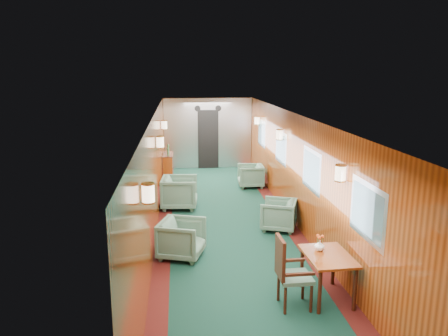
# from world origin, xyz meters

# --- Properties ---
(room) EXTENTS (12.00, 12.10, 2.40)m
(room) POSITION_xyz_m (0.00, 0.00, 1.63)
(room) COLOR #0D2F22
(room) RESTS_ON ground
(bulkhead) EXTENTS (2.98, 0.17, 2.39)m
(bulkhead) POSITION_xyz_m (0.00, 5.91, 1.18)
(bulkhead) COLOR silver
(bulkhead) RESTS_ON ground
(windows_right) EXTENTS (0.02, 8.60, 0.80)m
(windows_right) POSITION_xyz_m (1.49, 0.25, 1.45)
(windows_right) COLOR #A4A7AB
(windows_right) RESTS_ON ground
(wall_sconces) EXTENTS (2.97, 7.97, 0.25)m
(wall_sconces) POSITION_xyz_m (0.00, 0.57, 1.79)
(wall_sconces) COLOR #FFEBC6
(wall_sconces) RESTS_ON ground
(dining_table) EXTENTS (0.67, 0.93, 0.68)m
(dining_table) POSITION_xyz_m (1.12, -3.13, 0.57)
(dining_table) COLOR brown
(dining_table) RESTS_ON ground
(side_chair) EXTENTS (0.48, 0.51, 1.05)m
(side_chair) POSITION_xyz_m (0.49, -3.31, 0.57)
(side_chair) COLOR #1C4133
(side_chair) RESTS_ON ground
(credenza) EXTENTS (0.30, 0.95, 1.13)m
(credenza) POSITION_xyz_m (-1.34, 4.09, 0.44)
(credenza) COLOR brown
(credenza) RESTS_ON ground
(flower_vase) EXTENTS (0.19, 0.19, 0.16)m
(flower_vase) POSITION_xyz_m (1.04, -2.96, 0.76)
(flower_vase) COLOR white
(flower_vase) RESTS_ON dining_table
(armchair_left_near) EXTENTS (0.95, 0.94, 0.69)m
(armchair_left_near) POSITION_xyz_m (-0.99, -1.43, 0.35)
(armchair_left_near) COLOR #1C4133
(armchair_left_near) RESTS_ON ground
(armchair_left_far) EXTENTS (0.92, 0.90, 0.78)m
(armchair_left_far) POSITION_xyz_m (-1.01, 1.46, 0.39)
(armchair_left_far) COLOR #1C4133
(armchair_left_far) RESTS_ON ground
(armchair_right_near) EXTENTS (0.91, 0.90, 0.65)m
(armchair_right_near) POSITION_xyz_m (1.06, -0.25, 0.32)
(armchair_right_near) COLOR #1C4133
(armchair_right_near) RESTS_ON ground
(armchair_right_far) EXTENTS (0.74, 0.72, 0.65)m
(armchair_right_far) POSITION_xyz_m (1.04, 3.23, 0.33)
(armchair_right_far) COLOR #1C4133
(armchair_right_far) RESTS_ON ground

